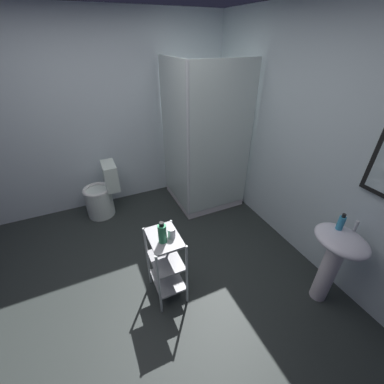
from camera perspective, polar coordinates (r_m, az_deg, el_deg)
The scene contains 11 objects.
ground_plane at distance 2.76m, azimuth -10.39°, elevation -21.06°, with size 4.20×4.20×0.02m, color #262C2A.
wall_back at distance 2.82m, azimuth 26.06°, elevation 9.87°, with size 4.20×0.14×2.50m.
wall_left at distance 3.63m, azimuth -20.72°, elevation 15.57°, with size 0.10×4.20×2.50m, color silver.
shower_stall at distance 3.61m, azimuth 2.03°, elevation 4.02°, with size 0.92×0.92×2.00m.
pedestal_sink at distance 2.53m, azimuth 30.38°, elevation -12.41°, with size 0.46×0.37×0.81m.
sink_faucet at distance 2.46m, azimuth 33.88°, elevation -6.57°, with size 0.03×0.03×0.10m, color silver.
toilet at distance 3.65m, azimuth -20.20°, elevation -0.60°, with size 0.37×0.49×0.76m.
storage_cart at distance 2.35m, azimuth -6.07°, elevation -15.77°, with size 0.38×0.28×0.74m.
hand_soap_bottle at distance 2.40m, azimuth 31.40°, elevation -6.09°, with size 0.05×0.05×0.16m.
body_wash_bottle_green at distance 2.04m, azimuth -6.94°, elevation -9.50°, with size 0.07×0.07×0.20m.
rinse_cup at distance 2.11m, azimuth -4.81°, elevation -9.43°, with size 0.07×0.07×0.09m, color silver.
Camera 1 is at (1.65, -0.25, 2.19)m, focal length 22.89 mm.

